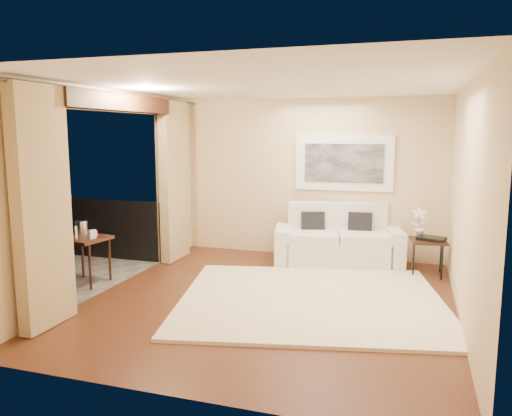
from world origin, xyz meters
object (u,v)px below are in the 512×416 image
at_px(side_table, 428,244).
at_px(bistro_table, 85,243).
at_px(balcony_chair_near, 49,242).
at_px(orchid, 419,222).
at_px(sofa, 338,243).
at_px(balcony_chair_far, 40,237).
at_px(ice_bucket, 81,228).

relative_size(side_table, bistro_table, 0.84).
bearing_deg(balcony_chair_near, orchid, 28.27).
distance_m(sofa, bistro_table, 3.91).
distance_m(balcony_chair_far, ice_bucket, 0.92).
relative_size(sofa, bistro_table, 3.20).
bearing_deg(sofa, side_table, -23.37).
bearing_deg(bistro_table, sofa, 34.07).
height_order(side_table, bistro_table, bistro_table).
relative_size(balcony_chair_far, balcony_chair_near, 1.03).
distance_m(sofa, balcony_chair_far, 4.67).
bearing_deg(bistro_table, side_table, 22.42).
xyz_separation_m(sofa, bistro_table, (-3.23, -2.18, 0.24)).
height_order(orchid, balcony_chair_near, orchid).
bearing_deg(orchid, sofa, 174.18).
relative_size(side_table, orchid, 1.21).
distance_m(balcony_chair_far, balcony_chair_near, 0.42).
height_order(side_table, orchid, orchid).
bearing_deg(balcony_chair_near, bistro_table, 1.19).
bearing_deg(side_table, sofa, 168.63).
relative_size(balcony_chair_near, ice_bucket, 4.65).
bearing_deg(ice_bucket, bistro_table, -42.41).
bearing_deg(side_table, orchid, 131.77).
distance_m(balcony_chair_near, ice_bucket, 0.58).
height_order(sofa, orchid, orchid).
bearing_deg(orchid, balcony_chair_near, -159.00).
height_order(bistro_table, ice_bucket, ice_bucket).
relative_size(sofa, side_table, 3.81).
relative_size(sofa, orchid, 4.62).
bearing_deg(balcony_chair_far, sofa, -142.85).
xyz_separation_m(bistro_table, ice_bucket, (-0.16, 0.15, 0.18)).
height_order(bistro_table, balcony_chair_far, balcony_chair_far).
bearing_deg(side_table, balcony_chair_far, -164.11).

